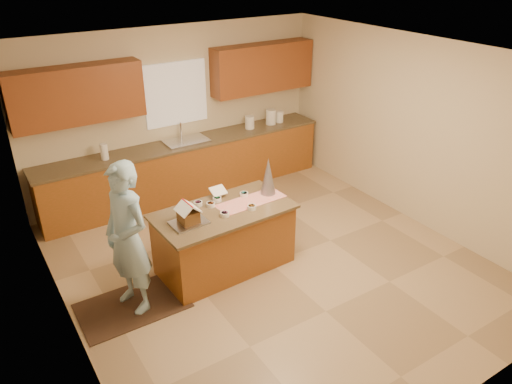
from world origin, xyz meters
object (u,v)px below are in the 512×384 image
island_base (224,240)px  tinsel_tree (268,176)px  gingerbread_house (188,215)px  boy (128,239)px

island_base → tinsel_tree: bearing=3.7°
island_base → tinsel_tree: tinsel_tree is taller
island_base → gingerbread_house: bearing=-174.8°
boy → island_base: bearing=77.7°
tinsel_tree → island_base: bearing=-173.9°
island_base → gingerbread_house: (-0.50, -0.07, 0.56)m
tinsel_tree → gingerbread_house: (-1.22, -0.14, -0.13)m
island_base → tinsel_tree: (0.71, 0.08, 0.69)m
island_base → gingerbread_house: size_ratio=6.18×
tinsel_tree → boy: 1.98m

